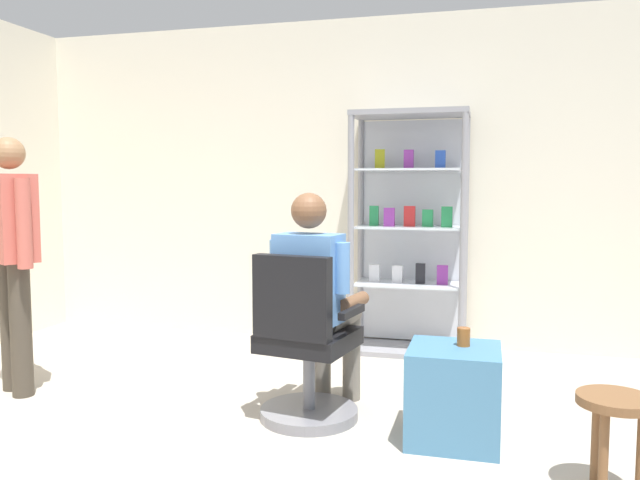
# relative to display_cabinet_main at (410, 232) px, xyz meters

# --- Properties ---
(back_wall) EXTENTS (6.00, 0.10, 2.70)m
(back_wall) POSITION_rel_display_cabinet_main_xyz_m (-0.40, 0.24, 0.39)
(back_wall) COLOR silver
(back_wall) RESTS_ON ground
(display_cabinet_main) EXTENTS (0.90, 0.45, 1.90)m
(display_cabinet_main) POSITION_rel_display_cabinet_main_xyz_m (0.00, 0.00, 0.00)
(display_cabinet_main) COLOR gray
(display_cabinet_main) RESTS_ON ground
(office_chair) EXTENTS (0.60, 0.56, 0.96)m
(office_chair) POSITION_rel_display_cabinet_main_xyz_m (-0.38, -1.69, -0.57)
(office_chair) COLOR slate
(office_chair) RESTS_ON ground
(seated_shopkeeper) EXTENTS (0.54, 0.61, 1.29)m
(seated_shopkeeper) POSITION_rel_display_cabinet_main_xyz_m (-0.35, -1.53, -0.25)
(seated_shopkeeper) COLOR slate
(seated_shopkeeper) RESTS_ON ground
(storage_crate) EXTENTS (0.47, 0.46, 0.50)m
(storage_crate) POSITION_rel_display_cabinet_main_xyz_m (0.44, -1.75, -0.71)
(storage_crate) COLOR teal
(storage_crate) RESTS_ON ground
(tea_glass) EXTENTS (0.07, 0.07, 0.10)m
(tea_glass) POSITION_rel_display_cabinet_main_xyz_m (0.49, -1.70, -0.42)
(tea_glass) COLOR brown
(tea_glass) RESTS_ON storage_crate
(standing_customer) EXTENTS (0.46, 0.37, 1.63)m
(standing_customer) POSITION_rel_display_cabinet_main_xyz_m (-2.31, -1.68, -0.03)
(standing_customer) COLOR #3F382D
(standing_customer) RESTS_ON ground
(wooden_stool) EXTENTS (0.32, 0.32, 0.44)m
(wooden_stool) POSITION_rel_display_cabinet_main_xyz_m (1.14, -2.16, -0.61)
(wooden_stool) COLOR brown
(wooden_stool) RESTS_ON ground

